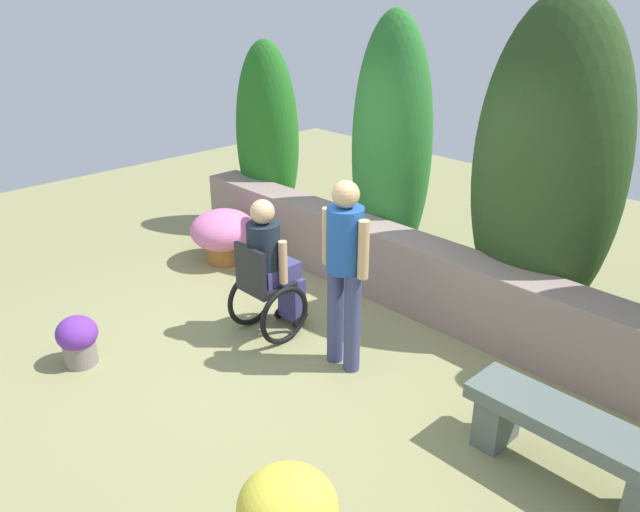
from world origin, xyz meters
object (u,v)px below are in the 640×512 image
at_px(person_standing_companion, 345,264).
at_px(flower_pot_red_accent, 223,233).
at_px(stone_bench, 570,439).
at_px(person_in_wheelchair, 269,272).
at_px(flower_pot_small_foreground, 78,339).

xyz_separation_m(person_standing_companion, flower_pot_red_accent, (-2.50, 0.55, -0.60)).
relative_size(stone_bench, flower_pot_red_accent, 1.84).
distance_m(person_in_wheelchair, flower_pot_small_foreground, 1.75).
height_order(person_in_wheelchair, flower_pot_small_foreground, person_in_wheelchair).
xyz_separation_m(flower_pot_red_accent, flower_pot_small_foreground, (0.91, -2.19, -0.11)).
bearing_deg(stone_bench, flower_pot_small_foreground, -160.61).
distance_m(person_in_wheelchair, flower_pot_red_accent, 1.78).
height_order(stone_bench, flower_pot_small_foreground, stone_bench).
height_order(stone_bench, person_in_wheelchair, person_in_wheelchair).
bearing_deg(flower_pot_small_foreground, flower_pot_red_accent, 112.57).
relative_size(stone_bench, person_in_wheelchair, 1.05).
height_order(person_standing_companion, flower_pot_red_accent, person_standing_companion).
relative_size(stone_bench, flower_pot_small_foreground, 3.10).
bearing_deg(stone_bench, person_standing_companion, 176.04).
height_order(person_in_wheelchair, flower_pot_red_accent, person_in_wheelchair).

